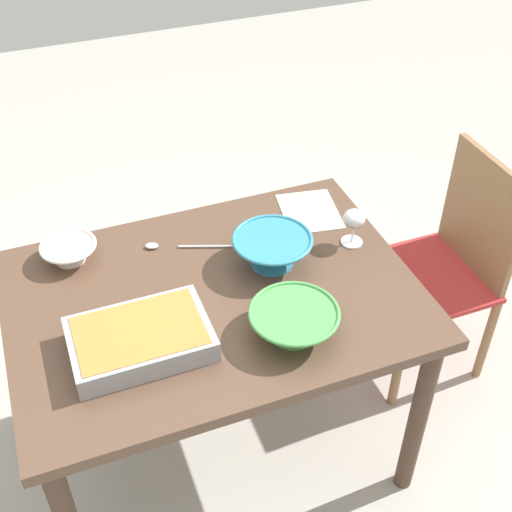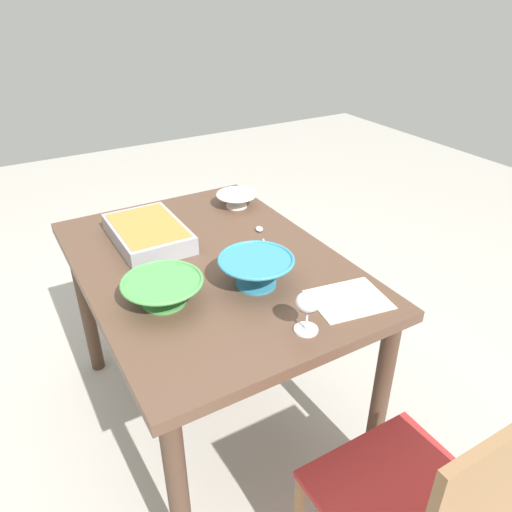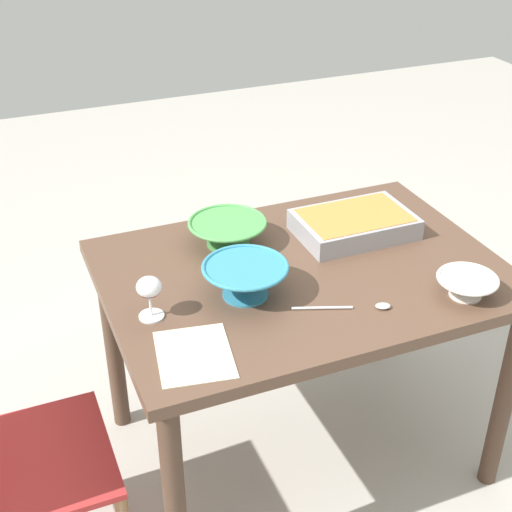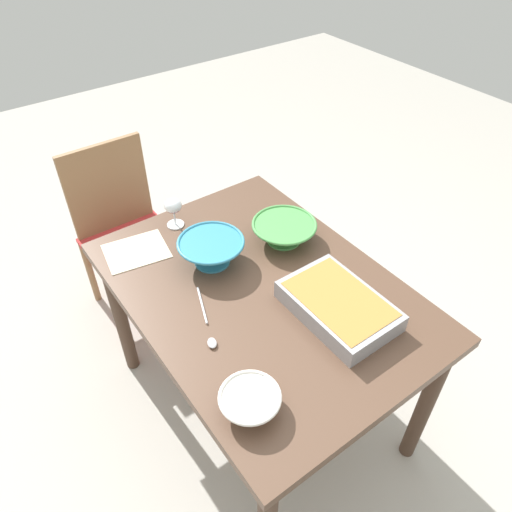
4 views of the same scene
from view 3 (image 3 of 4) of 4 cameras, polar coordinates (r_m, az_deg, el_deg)
ground_plane at (r=2.77m, az=3.16°, el=-14.79°), size 8.00×8.00×0.00m
dining_table at (r=2.33m, az=3.63°, el=-3.08°), size 1.24×0.89×0.78m
wine_glass at (r=2.03m, az=-8.38°, el=-2.65°), size 0.07×0.07×0.13m
casserole_dish at (r=2.47m, az=7.72°, el=2.56°), size 0.39×0.25×0.07m
mixing_bowl at (r=2.12m, az=-0.84°, el=-1.79°), size 0.26×0.26×0.10m
small_bowl at (r=2.39m, az=-2.25°, el=1.97°), size 0.26×0.26×0.09m
serving_bowl at (r=2.22m, az=16.21°, el=-2.18°), size 0.18×0.18×0.06m
serving_spoon at (r=2.11m, az=8.16°, el=-3.96°), size 0.27×0.12×0.01m
napkin at (r=1.93m, az=-4.87°, el=-7.71°), size 0.23×0.27×0.00m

